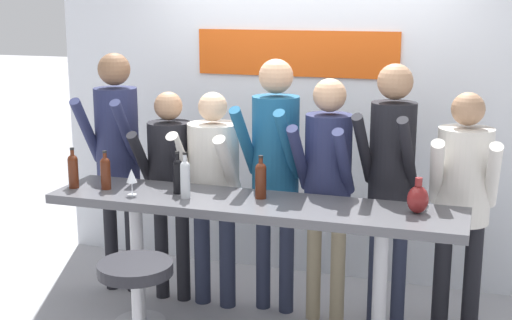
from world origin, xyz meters
TOP-DOWN VIEW (x-y plane):
  - back_wall at (-0.00, 1.37)m, footprint 4.29×0.12m
  - tasting_table at (0.00, 0.00)m, footprint 2.69×0.57m
  - bar_stool at (-0.48, -0.70)m, footprint 0.46×0.46m
  - person_far_left at (-1.24, 0.51)m, footprint 0.41×0.56m
  - person_left at (-0.80, 0.47)m, footprint 0.38×0.49m
  - person_center_left at (-0.45, 0.47)m, footprint 0.46×0.54m
  - person_center at (-0.00, 0.52)m, footprint 0.43×0.57m
  - person_center_right at (0.39, 0.46)m, footprint 0.41×0.54m
  - person_right at (0.81, 0.55)m, footprint 0.42×0.56m
  - person_far_right at (1.28, 0.55)m, footprint 0.44×0.54m
  - wine_bottle_0 at (-0.52, 0.02)m, footprint 0.07×0.07m
  - wine_bottle_1 at (-1.03, -0.03)m, footprint 0.07×0.07m
  - wine_bottle_2 at (0.03, 0.08)m, footprint 0.07×0.07m
  - wine_bottle_3 at (-0.43, -0.07)m, footprint 0.06×0.06m
  - wine_bottle_4 at (-1.26, -0.07)m, footprint 0.07×0.07m
  - wine_glass_0 at (-0.79, -0.12)m, footprint 0.07×0.07m
  - decorative_vase at (1.03, 0.06)m, footprint 0.13×0.13m

SIDE VIEW (x-z plane):
  - bar_stool at x=-0.48m, z-range 0.13..0.89m
  - tasting_table at x=0.00m, z-range 0.35..1.32m
  - person_center_left at x=-0.45m, z-range 0.18..1.78m
  - person_left at x=-0.80m, z-range 0.20..1.78m
  - person_far_right at x=1.28m, z-range 0.20..1.86m
  - decorative_vase at x=1.03m, z-range 0.96..1.18m
  - person_center_right at x=0.39m, z-range 0.22..1.95m
  - wine_bottle_1 at x=-1.03m, z-range 0.97..1.23m
  - wine_glass_0 at x=-0.79m, z-range 1.01..1.19m
  - wine_bottle_4 at x=-1.26m, z-range 0.97..1.25m
  - wine_bottle_0 at x=-0.52m, z-range 0.96..1.25m
  - wine_bottle_2 at x=0.03m, z-range 0.97..1.25m
  - wine_bottle_3 at x=-0.43m, z-range 0.96..1.27m
  - person_center at x=0.00m, z-range 0.24..2.08m
  - person_right at x=0.81m, z-range 0.25..2.08m
  - person_far_left at x=-1.24m, z-range 0.24..2.10m
  - back_wall at x=0.00m, z-range 0.00..2.68m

